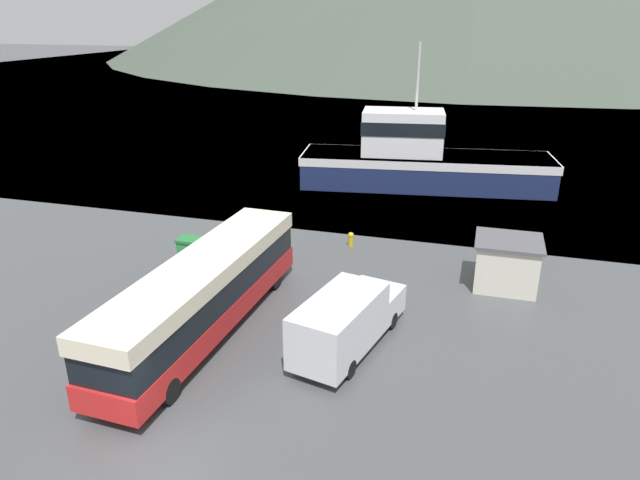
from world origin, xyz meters
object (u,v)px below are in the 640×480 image
tour_bus (205,291)px  delivery_van (347,320)px  fishing_boat (420,159)px  dock_kiosk (507,263)px  storage_bin (192,251)px

tour_bus → delivery_van: (5.78, 0.30, -0.52)m
tour_bus → fishing_boat: fishing_boat is taller
fishing_boat → dock_kiosk: size_ratio=6.16×
tour_bus → fishing_boat: size_ratio=0.69×
delivery_van → dock_kiosk: 9.49m
storage_bin → dock_kiosk: 15.55m
fishing_boat → delivery_van: bearing=-7.6°
fishing_boat → storage_bin: fishing_boat is taller
fishing_boat → storage_bin: size_ratio=12.71×
tour_bus → dock_kiosk: bearing=35.7°
delivery_van → fishing_boat: fishing_boat is taller
tour_bus → delivery_van: tour_bus is taller
tour_bus → fishing_boat: bearing=79.1°
fishing_boat → storage_bin: (-9.31, -17.98, -1.28)m
tour_bus → fishing_boat: 24.38m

